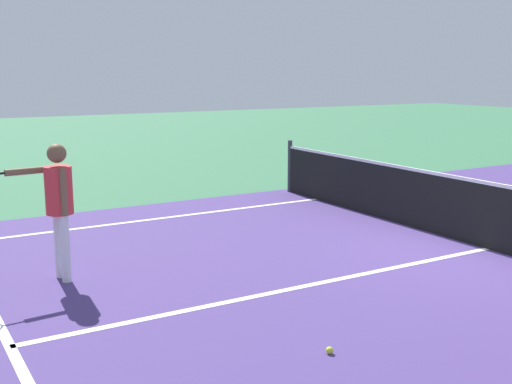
# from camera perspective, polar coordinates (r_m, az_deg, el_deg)

# --- Properties ---
(ground_plane) EXTENTS (60.00, 60.00, 0.00)m
(ground_plane) POSITION_cam_1_polar(r_m,az_deg,el_deg) (9.62, 19.92, -4.80)
(ground_plane) COLOR #38724C
(court_surface_inbounds) EXTENTS (10.62, 24.40, 0.00)m
(court_surface_inbounds) POSITION_cam_1_polar(r_m,az_deg,el_deg) (9.62, 19.92, -4.79)
(court_surface_inbounds) COLOR #4C387A
(court_surface_inbounds) RESTS_ON ground_plane
(line_service_near) EXTENTS (8.22, 0.10, 0.01)m
(line_service_near) POSITION_cam_1_polar(r_m,az_deg,el_deg) (6.39, -21.11, -12.76)
(line_service_near) COLOR white
(line_service_near) RESTS_ON ground_plane
(line_center_service) EXTENTS (0.10, 6.40, 0.01)m
(line_center_service) POSITION_cam_1_polar(r_m,az_deg,el_deg) (7.51, 3.94, -8.47)
(line_center_service) COLOR white
(line_center_service) RESTS_ON ground_plane
(net) EXTENTS (10.17, 0.09, 1.07)m
(net) POSITION_cam_1_polar(r_m,az_deg,el_deg) (9.50, 20.11, -1.93)
(net) COLOR #33383D
(net) RESTS_ON ground_plane
(player_near) EXTENTS (0.42, 1.21, 1.64)m
(player_near) POSITION_cam_1_polar(r_m,az_deg,el_deg) (7.85, -17.38, -0.40)
(player_near) COLOR white
(player_near) RESTS_ON ground_plane
(tennis_ball_mid_court) EXTENTS (0.07, 0.07, 0.07)m
(tennis_ball_mid_court) POSITION_cam_1_polar(r_m,az_deg,el_deg) (5.88, 6.59, -13.87)
(tennis_ball_mid_court) COLOR #CCE033
(tennis_ball_mid_court) RESTS_ON ground_plane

